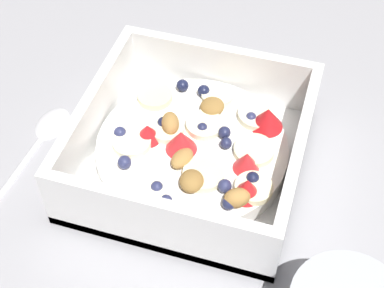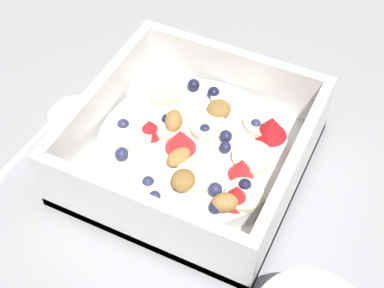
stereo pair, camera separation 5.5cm
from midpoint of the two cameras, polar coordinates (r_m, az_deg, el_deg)
ground_plane at (r=0.58m, az=-2.91°, el=-0.58°), size 2.40×2.40×0.00m
fruit_bowl at (r=0.55m, az=-2.65°, el=-0.70°), size 0.21×0.21×0.07m
spoon at (r=0.61m, az=-17.31°, el=0.31°), size 0.03×0.17×0.01m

